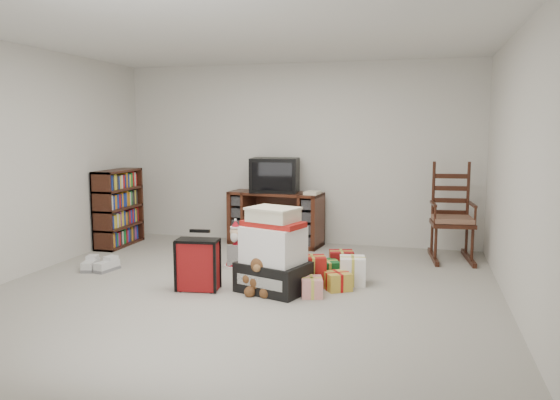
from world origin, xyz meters
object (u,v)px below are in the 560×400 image
Objects in this scene: bookshelf at (119,209)px; tv_stand at (276,218)px; mrs_claus_figurine at (236,250)px; rocking_chair at (452,225)px; santa_figurine at (292,254)px; sneaker_pair at (99,266)px; red_suitcase at (198,265)px; gift_cluster at (330,273)px; crt_television at (275,175)px; gift_pile at (273,256)px; teddy_bear at (260,277)px.

tv_stand is at bearing 16.07° from bookshelf.
rocking_chair is at bearing 24.62° from mrs_claus_figurine.
sneaker_pair is (-2.19, -0.32, -0.19)m from santa_figurine.
mrs_claus_figurine is (-0.11, -1.36, -0.15)m from tv_stand.
gift_cluster is (1.25, 0.53, -0.14)m from red_suitcase.
santa_figurine is at bearing -61.60° from tv_stand.
rocking_chair is (4.40, 0.36, -0.08)m from bookshelf.
rocking_chair is 2.68m from mrs_claus_figurine.
crt_television is at bearing 45.44° from sneaker_pair.
gift_pile is 0.60m from santa_figurine.
tv_stand is 2.20m from gift_pile.
mrs_claus_figurine is 1.56m from crt_television.
rocking_chair is at bearing -11.98° from crt_television.
teddy_bear is (0.64, 0.04, -0.09)m from red_suitcase.
sneaker_pair is (-1.40, 0.42, -0.21)m from red_suitcase.
sneaker_pair is (-2.04, 0.39, -0.12)m from teddy_bear.
tv_stand reaches higher than red_suitcase.
mrs_claus_figurine is (-0.66, 0.77, -0.14)m from gift_pile.
gift_cluster is at bearing -64.46° from crt_television.
crt_television reaches higher than gift_cluster.
santa_figurine reaches higher than teddy_bear.
rocking_chair is at bearing 65.70° from gift_pile.
gift_pile is at bearing -49.29° from mrs_claus_figurine.
tv_stand is at bearing -28.36° from crt_television.
mrs_claus_figurine is at bearing -21.10° from bookshelf.
tv_stand is 1.66m from santa_figurine.
santa_figurine is 0.53m from gift_cluster.
gift_pile reaches higher than tv_stand.
sneaker_pair is at bearing -68.86° from bookshelf.
red_suitcase is at bearing -157.13° from gift_cluster.
sneaker_pair is (-1.48, -0.50, -0.16)m from mrs_claus_figurine.
rocking_chair is at bearing 37.00° from santa_figurine.
gift_pile is at bearing 4.97° from red_suitcase.
teddy_bear is 0.69× the size of mrs_claus_figurine.
bookshelf is 2.20m from crt_television.
teddy_bear is (2.53, -1.65, -0.33)m from bookshelf.
crt_television is (-0.01, 0.01, 0.60)m from tv_stand.
sneaker_pair is (-3.91, -1.62, -0.37)m from rocking_chair.
red_suitcase is 1.48m from sneaker_pair.
gift_cluster is (1.17, -0.40, -0.09)m from mrs_claus_figurine.
tv_stand is 1.62× the size of gift_pile.
santa_figurine is 1.81m from crt_television.
crt_television is at bearing 168.14° from rocking_chair.
red_suitcase reaches higher than gift_cluster.
gift_cluster is at bearing -2.20° from sneaker_pair.
bookshelf is at bearing 146.93° from teddy_bear.
mrs_claus_figurine is (1.96, -0.76, -0.29)m from bookshelf.
santa_figurine is (0.15, 0.71, 0.07)m from teddy_bear.
mrs_claus_figurine is at bearing -87.63° from tv_stand.
mrs_claus_figurine is (-2.43, -1.11, -0.21)m from rocking_chair.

